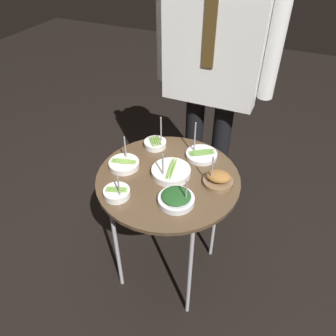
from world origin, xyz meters
name	(u,v)px	position (x,y,z in m)	size (l,w,h in m)	color
ground_plane	(168,267)	(0.00, 0.00, 0.00)	(8.00, 8.00, 0.00)	black
serving_cart	(168,185)	(0.00, 0.00, 0.64)	(0.64, 0.64, 0.70)	brown
bowl_asparagus_front_right	(171,172)	(0.01, 0.02, 0.71)	(0.18, 0.18, 0.14)	silver
bowl_spinach_front_left	(176,199)	(0.10, -0.13, 0.72)	(0.15, 0.15, 0.13)	silver
bowl_asparagus_mid_right	(201,154)	(0.09, 0.20, 0.71)	(0.15, 0.15, 0.18)	silver
bowl_asparagus_back_right	(117,193)	(-0.15, -0.20, 0.71)	(0.11, 0.11, 0.12)	white
bowl_asparagus_near_rim	(155,143)	(-0.15, 0.19, 0.71)	(0.11, 0.11, 0.16)	white
bowl_asparagus_center	(124,164)	(-0.21, -0.02, 0.71)	(0.14, 0.14, 0.14)	silver
bowl_roast_front_center	(218,179)	(0.22, 0.04, 0.72)	(0.13, 0.13, 0.16)	brown
waiter_figure	(215,52)	(0.01, 0.55, 1.08)	(0.63, 0.24, 1.70)	black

